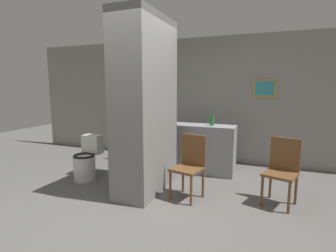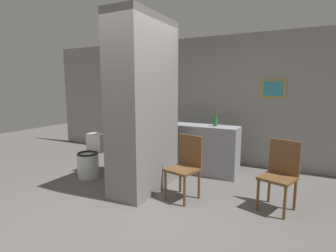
% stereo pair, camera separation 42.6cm
% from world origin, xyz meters
% --- Properties ---
extents(ground_plane, '(14.00, 14.00, 0.00)m').
position_xyz_m(ground_plane, '(0.00, 0.00, 0.00)').
color(ground_plane, '#5B5956').
extents(wall_back, '(8.00, 0.09, 2.60)m').
position_xyz_m(wall_back, '(-0.00, 2.63, 1.30)').
color(wall_back, gray).
rests_on(wall_back, ground_plane).
extents(pillar_center, '(0.57, 1.26, 2.60)m').
position_xyz_m(pillar_center, '(-0.12, 0.63, 1.30)').
color(pillar_center, gray).
rests_on(pillar_center, ground_plane).
extents(counter_shelf, '(1.46, 0.44, 0.89)m').
position_xyz_m(counter_shelf, '(0.35, 1.74, 0.45)').
color(counter_shelf, gray).
rests_on(counter_shelf, ground_plane).
extents(toilet, '(0.37, 0.53, 0.74)m').
position_xyz_m(toilet, '(-1.28, 0.65, 0.32)').
color(toilet, silver).
rests_on(toilet, ground_plane).
extents(chair_near_pillar, '(0.48, 0.48, 0.90)m').
position_xyz_m(chair_near_pillar, '(0.59, 0.60, 0.49)').
color(chair_near_pillar, brown).
rests_on(chair_near_pillar, ground_plane).
extents(chair_by_doorway, '(0.49, 0.49, 0.90)m').
position_xyz_m(chair_by_doorway, '(1.82, 0.83, 0.49)').
color(chair_by_doorway, brown).
rests_on(chair_by_doorway, ground_plane).
extents(bicycle, '(1.71, 0.42, 0.77)m').
position_xyz_m(bicycle, '(-0.72, 1.87, 0.37)').
color(bicycle, black).
rests_on(bicycle, ground_plane).
extents(bottle_tall, '(0.08, 0.08, 0.26)m').
position_xyz_m(bottle_tall, '(0.66, 1.74, 0.98)').
color(bottle_tall, '#267233').
rests_on(bottle_tall, counter_shelf).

